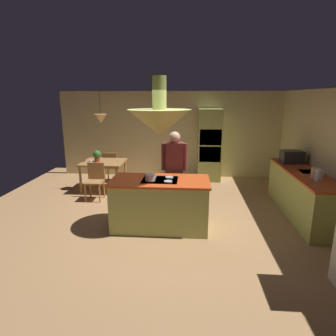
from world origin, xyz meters
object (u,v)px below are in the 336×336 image
at_px(oven_tower, 210,145).
at_px(canister_flour, 319,175).
at_px(chair_facing_island, 95,178).
at_px(dining_table, 103,165).
at_px(kitchen_island, 160,204).
at_px(chair_by_back_wall, 111,165).
at_px(potted_plant_on_table, 97,155).
at_px(canister_sugar, 315,173).
at_px(cooking_pot_on_cooktop, 150,177).
at_px(cup_on_table, 91,162).
at_px(person_at_island, 174,167).
at_px(microwave_on_counter, 292,157).

height_order(oven_tower, canister_flour, oven_tower).
bearing_deg(chair_facing_island, dining_table, 90.00).
xyz_separation_m(kitchen_island, chair_by_back_wall, (-1.70, 2.79, 0.03)).
xyz_separation_m(potted_plant_on_table, canister_sugar, (4.68, -1.72, 0.10)).
xyz_separation_m(dining_table, cooking_pot_on_cooktop, (1.54, -2.23, 0.35)).
xyz_separation_m(kitchen_island, cup_on_table, (-1.95, 1.87, 0.34)).
xyz_separation_m(chair_facing_island, canister_flour, (4.54, -1.25, 0.53)).
xyz_separation_m(person_at_island, cup_on_table, (-2.17, 1.15, -0.19)).
height_order(oven_tower, chair_facing_island, oven_tower).
bearing_deg(cup_on_table, cooking_pot_on_cooktop, -48.11).
bearing_deg(kitchen_island, canister_flour, 3.14).
bearing_deg(oven_tower, chair_by_back_wall, -170.83).
bearing_deg(person_at_island, potted_plant_on_table, 147.06).
height_order(chair_facing_island, cup_on_table, chair_facing_island).
distance_m(kitchen_island, cooking_pot_on_cooktop, 0.58).
height_order(kitchen_island, cup_on_table, kitchen_island).
distance_m(chair_facing_island, canister_flour, 4.74).
distance_m(dining_table, chair_facing_island, 0.71).
bearing_deg(person_at_island, microwave_on_counter, 18.09).
bearing_deg(microwave_on_counter, canister_flour, -90.00).
bearing_deg(potted_plant_on_table, cooking_pot_on_cooktop, -52.47).
height_order(kitchen_island, dining_table, kitchen_island).
distance_m(dining_table, person_at_island, 2.39).
bearing_deg(canister_flour, canister_sugar, 90.00).
height_order(kitchen_island, canister_sugar, canister_sugar).
bearing_deg(cooking_pot_on_cooktop, kitchen_island, 39.09).
height_order(chair_by_back_wall, canister_flour, canister_flour).
bearing_deg(canister_flour, person_at_island, 167.87).
height_order(dining_table, person_at_island, person_at_island).
distance_m(dining_table, cup_on_table, 0.37).
height_order(cup_on_table, microwave_on_counter, microwave_on_counter).
bearing_deg(chair_by_back_wall, cooking_pot_on_cooktop, 117.80).
distance_m(oven_tower, microwave_on_counter, 2.41).
bearing_deg(oven_tower, microwave_on_counter, -43.82).
bearing_deg(person_at_island, dining_table, 144.30).
relative_size(person_at_island, canister_sugar, 8.85).
bearing_deg(potted_plant_on_table, canister_sugar, -20.16).
relative_size(oven_tower, chair_by_back_wall, 2.37).
xyz_separation_m(person_at_island, canister_sugar, (2.62, -0.38, 0.04)).
relative_size(kitchen_island, person_at_island, 1.04).
relative_size(kitchen_island, chair_by_back_wall, 2.06).
bearing_deg(chair_facing_island, cup_on_table, 118.70).
distance_m(oven_tower, canister_flour, 3.54).
bearing_deg(potted_plant_on_table, microwave_on_counter, -5.86).
height_order(person_at_island, potted_plant_on_table, person_at_island).
height_order(dining_table, microwave_on_counter, microwave_on_counter).
relative_size(potted_plant_on_table, cup_on_table, 3.33).
height_order(microwave_on_counter, cooking_pot_on_cooktop, microwave_on_counter).
relative_size(canister_flour, canister_sugar, 1.04).
relative_size(kitchen_island, microwave_on_counter, 3.90).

